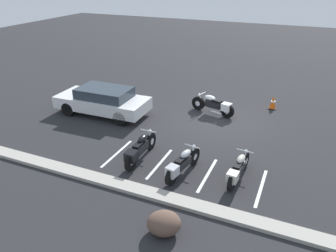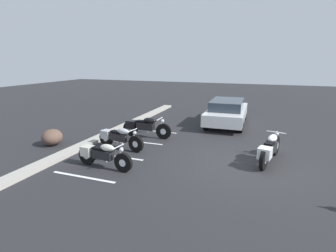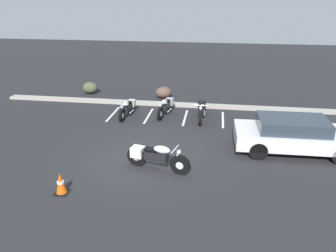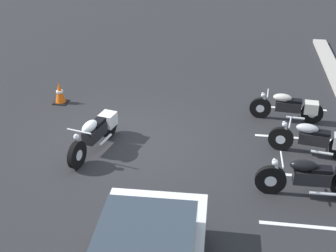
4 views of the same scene
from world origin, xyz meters
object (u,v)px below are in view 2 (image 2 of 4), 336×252
Objects in this scene: parked_bike_1 at (118,137)px; parked_bike_2 at (144,126)px; motorcycle_white_featured at (270,149)px; car_white at (227,112)px; parked_bike_0 at (102,155)px; landscape_rock_0 at (52,137)px.

parked_bike_1 is 1.72m from parked_bike_2.
parked_bike_1 is at bearing -99.37° from parked_bike_2.
motorcycle_white_featured is at bearing -14.50° from parked_bike_2.
motorcycle_white_featured reaches higher than parked_bike_2.
parked_bike_2 is at bearing 138.28° from car_white.
motorcycle_white_featured is 5.33m from parked_bike_0.
car_white is (4.78, 2.04, 0.21)m from motorcycle_white_featured.
parked_bike_2 is (1.70, -0.27, 0.03)m from parked_bike_1.
motorcycle_white_featured is 0.99× the size of parked_bike_2.
parked_bike_1 is at bearing -78.28° from landscape_rock_0.
car_white is at bearing 49.01° from parked_bike_2.
parked_bike_2 is 0.51× the size of car_white.
parked_bike_2 is at bearing -52.28° from landscape_rock_0.
car_white is at bearing 73.30° from parked_bike_0.
parked_bike_0 is at bearing 128.24° from motorcycle_white_featured.
parked_bike_1 is (1.76, 0.46, 0.01)m from parked_bike_0.
landscape_rock_0 is (-2.25, 2.91, -0.15)m from parked_bike_2.
parked_bike_2 is at bearing 91.19° from parked_bike_1.
motorcycle_white_featured reaches higher than landscape_rock_0.
landscape_rock_0 is at bearing 163.93° from parked_bike_0.
parked_bike_2 is at bearing 89.82° from motorcycle_white_featured.
parked_bike_1 is at bearing 108.60° from motorcycle_white_featured.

